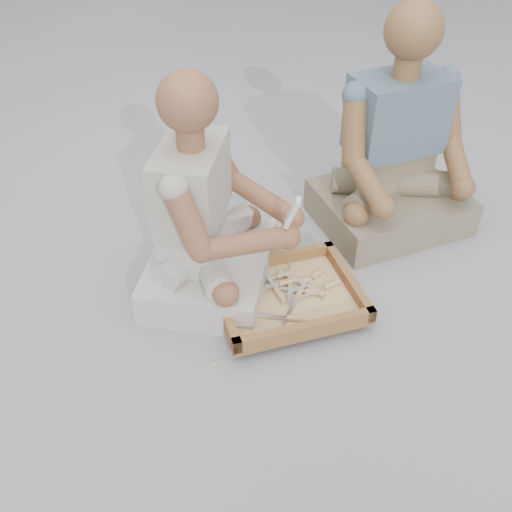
{
  "coord_description": "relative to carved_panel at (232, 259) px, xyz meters",
  "views": [
    {
      "loc": [
        -0.18,
        -1.41,
        1.61
      ],
      "look_at": [
        -0.01,
        0.16,
        0.3
      ],
      "focal_mm": 40.0,
      "sensor_mm": 36.0,
      "label": 1
    }
  ],
  "objects": [
    {
      "name": "ground",
      "position": [
        0.08,
        -0.49,
        -0.02
      ],
      "size": [
        60.0,
        60.0,
        0.0
      ],
      "primitive_type": "plane",
      "color": "#A1A0A6",
      "rests_on": "ground"
    },
    {
      "name": "carved_panel",
      "position": [
        0.0,
        0.0,
        0.0
      ],
      "size": [
        0.61,
        0.48,
        0.04
      ],
      "primitive_type": "cube",
      "rotation": [
        0.0,
        0.0,
        0.24
      ],
      "color": "#AC7642",
      "rests_on": "ground"
    },
    {
      "name": "tool_tray",
      "position": [
        0.2,
        -0.3,
        0.04
      ],
      "size": [
        0.63,
        0.54,
        0.07
      ],
      "rotation": [
        0.0,
        0.0,
        0.19
      ],
      "color": "brown",
      "rests_on": "carved_panel"
    },
    {
      "name": "chisel_0",
      "position": [
        0.25,
        -0.22,
        0.05
      ],
      "size": [
        0.22,
        0.04,
        0.02
      ],
      "rotation": [
        0.0,
        0.0,
        0.1
      ],
      "color": "white",
      "rests_on": "tool_tray"
    },
    {
      "name": "chisel_1",
      "position": [
        0.23,
        -0.19,
        0.05
      ],
      "size": [
        0.06,
        0.22,
        0.02
      ],
      "rotation": [
        0.0,
        0.0,
        1.37
      ],
      "color": "white",
      "rests_on": "tool_tray"
    },
    {
      "name": "chisel_2",
      "position": [
        0.18,
        -0.19,
        0.05
      ],
      "size": [
        0.21,
        0.08,
        0.02
      ],
      "rotation": [
        0.0,
        0.0,
        0.31
      ],
      "color": "white",
      "rests_on": "tool_tray"
    },
    {
      "name": "chisel_3",
      "position": [
        0.16,
        -0.29,
        0.06
      ],
      "size": [
        0.08,
        0.22,
        0.02
      ],
      "rotation": [
        0.0,
        0.0,
        -1.26
      ],
      "color": "white",
      "rests_on": "tool_tray"
    },
    {
      "name": "chisel_4",
      "position": [
        0.32,
        -0.2,
        0.05
      ],
      "size": [
        0.18,
        0.15,
        0.02
      ],
      "rotation": [
        0.0,
        0.0,
        0.67
      ],
      "color": "white",
      "rests_on": "tool_tray"
    },
    {
      "name": "chisel_5",
      "position": [
        0.24,
        -0.31,
        0.05
      ],
      "size": [
        0.12,
        0.2,
        0.02
      ],
      "rotation": [
        0.0,
        0.0,
        1.07
      ],
      "color": "white",
      "rests_on": "tool_tray"
    },
    {
      "name": "chisel_6",
      "position": [
        0.36,
        -0.27,
        0.05
      ],
      "size": [
        0.21,
        0.11,
        0.02
      ],
      "rotation": [
        0.0,
        0.0,
        0.42
      ],
      "color": "white",
      "rests_on": "tool_tray"
    },
    {
      "name": "chisel_7",
      "position": [
        0.19,
        -0.43,
        0.05
      ],
      "size": [
        0.22,
        0.07,
        0.02
      ],
      "rotation": [
        0.0,
        0.0,
        -0.23
      ],
      "color": "white",
      "rests_on": "tool_tray"
    },
    {
      "name": "chisel_8",
      "position": [
        0.3,
        -0.29,
        0.06
      ],
      "size": [
        0.17,
        0.17,
        0.02
      ],
      "rotation": [
        0.0,
        0.0,
        -0.8
      ],
      "color": "white",
      "rests_on": "tool_tray"
    },
    {
      "name": "chisel_9",
      "position": [
        0.28,
        -0.3,
        0.06
      ],
      "size": [
        0.22,
        0.08,
        0.02
      ],
      "rotation": [
        0.0,
        0.0,
        -0.3
      ],
      "color": "white",
      "rests_on": "tool_tray"
    },
    {
      "name": "chisel_10",
      "position": [
        0.11,
        -0.17,
        0.06
      ],
      "size": [
        0.12,
        0.2,
        0.02
      ],
      "rotation": [
        0.0,
        0.0,
        1.1
      ],
      "color": "white",
      "rests_on": "tool_tray"
    },
    {
      "name": "chisel_11",
      "position": [
        0.19,
        -0.24,
        0.06
      ],
      "size": [
        0.22,
        0.08,
        0.02
      ],
      "rotation": [
        0.0,
        0.0,
        0.29
      ],
      "color": "white",
      "rests_on": "tool_tray"
    },
    {
      "name": "wood_chip_0",
      "position": [
        0.27,
        -0.13,
        -0.02
      ],
      "size": [
        0.02,
        0.02,
        0.0
      ],
      "primitive_type": "cube",
      "rotation": [
        0.0,
        0.0,
        0.09
      ],
      "color": "tan",
      "rests_on": "ground"
    },
    {
      "name": "wood_chip_1",
      "position": [
        -0.11,
        -0.57,
        -0.02
      ],
      "size": [
        0.02,
        0.02,
        0.0
      ],
      "primitive_type": "cube",
      "rotation": [
        0.0,
        0.0,
        2.77
      ],
      "color": "tan",
      "rests_on": "ground"
    },
    {
      "name": "wood_chip_2",
      "position": [
        -0.01,
        0.04,
        -0.02
      ],
      "size": [
        0.02,
        0.02,
        0.0
      ],
      "primitive_type": "cube",
      "rotation": [
        0.0,
        0.0,
        1.88
      ],
      "color": "tan",
      "rests_on": "ground"
    },
    {
      "name": "wood_chip_3",
      "position": [
        0.03,
        -0.34,
        -0.02
      ],
      "size": [
        0.02,
        0.02,
        0.0
      ],
      "primitive_type": "cube",
      "rotation": [
        0.0,
        0.0,
        0.06
      ],
      "color": "tan",
      "rests_on": "ground"
    },
    {
      "name": "wood_chip_4",
      "position": [
        0.54,
        -0.12,
        -0.02
      ],
      "size": [
        0.02,
        0.02,
        0.0
      ],
      "primitive_type": "cube",
      "rotation": [
        0.0,
        0.0,
        0.09
      ],
      "color": "tan",
      "rests_on": "ground"
    },
    {
      "name": "wood_chip_5",
      "position": [
        -0.13,
        -0.01,
        -0.02
      ],
      "size": [
        0.02,
        0.02,
        0.0
      ],
      "primitive_type": "cube",
      "rotation": [
        0.0,
        0.0,
        2.05
      ],
      "color": "tan",
      "rests_on": "ground"
    },
    {
      "name": "wood_chip_6",
      "position": [
        0.29,
        0.06,
        -0.02
      ],
      "size": [
        0.02,
        0.02,
        0.0
      ],
      "primitive_type": "cube",
      "rotation": [
        0.0,
        0.0,
        1.43
      ],
      "color": "tan",
      "rests_on": "ground"
    },
    {
      "name": "wood_chip_7",
      "position": [
        0.36,
        -0.45,
        -0.02
      ],
      "size": [
        0.02,
        0.02,
        0.0
      ],
      "primitive_type": "cube",
      "rotation": [
        0.0,
        0.0,
        0.86
      ],
      "color": "tan",
      "rests_on": "ground"
    },
    {
      "name": "wood_chip_8",
      "position": [
        -0.11,
        -0.31,
        -0.02
      ],
      "size": [
        0.02,
        0.02,
        0.0
      ],
      "primitive_type": "cube",
      "rotation": [
        0.0,
        0.0,
        3.08
      ],
      "color": "tan",
      "rests_on": "ground"
    },
    {
      "name": "wood_chip_9",
      "position": [
        0.52,
        -0.21,
        -0.02
      ],
      "size": [
        0.02,
        0.02,
        0.0
      ],
      "primitive_type": "cube",
      "rotation": [
        0.0,
        0.0,
        2.96
      ],
      "color": "tan",
      "rests_on": "ground"
    },
    {
      "name": "wood_chip_10",
      "position": [
        0.27,
        -0.18,
        -0.02
      ],
      "size": [
        0.02,
        0.02,
        0.0
      ],
      "primitive_type": "cube",
      "rotation": [
        0.0,
        0.0,
        0.46
      ],
      "color": "tan",
      "rests_on": "ground"
    },
    {
      "name": "wood_chip_11",
      "position": [
        0.35,
        -0.25,
        -0.02
      ],
      "size": [
        0.02,
        0.02,
        0.0
      ],
      "primitive_type": "cube",
      "rotation": [
        0.0,
        0.0,
        0.62
      ],
      "color": "tan",
      "rests_on": "ground"
    },
    {
      "name": "wood_chip_12",
      "position": [
        -0.02,
        -0.14,
        -0.02
      ],
      "size": [
        0.02,
        0.02,
        0.0
      ],
      "primitive_type": "cube",
      "rotation": [
        0.0,
        0.0,
        0.3
      ],
      "color": "tan",
      "rests_on": "ground"
    },
    {
      "name": "wood_chip_13",
      "position": [
        0.04,
        -0.26,
        -0.02
      ],
      "size": [
        0.02,
        0.02,
        0.0
      ],
      "primitive_type": "cube",
      "rotation": [
        0.0,
        0.0,
        0.67
      ],
      "color": "tan",
      "rests_on": "ground"
    },
    {
      "name": "wood_chip_14",
      "position": [
        0.3,
        -0.23,
        -0.02
      ],
      "size": [
        0.02,
        0.02,
        0.0
      ],
      "primitive_type": "cube",
      "rotation": [
        0.0,
        0.0,
        2.9
      ],
      "color": "tan",
      "rests_on": "ground"
    },
    {
      "name": "craftsman",
      "position": [
        -0.1,
        -0.12,
        0.29
      ],
      "size": [
        0.67,
        0.69,
        0.91
      ],
      "rotation": [
        0.0,
        0.0,
        -1.85
      ],
      "color": "beige",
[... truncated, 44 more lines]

